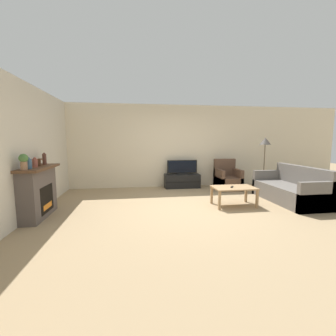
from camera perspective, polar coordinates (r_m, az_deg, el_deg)
ground_plane at (r=5.33m, az=5.25°, el=-9.87°), size 24.00×24.00×0.00m
wall_back at (r=7.50m, az=0.98°, el=5.55°), size 12.00×0.06×2.70m
wall_left at (r=5.40m, az=-31.69°, el=3.88°), size 0.06×12.00×2.70m
fireplace at (r=5.23m, az=-30.08°, el=-5.20°), size 0.44×1.25×1.03m
mantel_vase_left at (r=4.79m, az=-31.99°, el=0.97°), size 0.12×0.12×0.22m
mantel_vase_centre_left at (r=5.05m, az=-30.71°, el=1.19°), size 0.09×0.09×0.19m
mantel_vase_right at (r=5.48m, az=-28.89°, el=2.03°), size 0.08×0.08×0.26m
mantel_clock at (r=5.25m, az=-29.80°, el=1.29°), size 0.08×0.11×0.15m
potted_plant at (r=4.65m, az=-32.80°, el=1.56°), size 0.15×0.15×0.29m
tv_stand at (r=7.39m, az=3.59°, el=-3.29°), size 1.15×0.44×0.44m
tv at (r=7.32m, az=3.62°, el=0.06°), size 0.99×0.18×0.46m
armchair at (r=7.40m, az=14.84°, el=-2.87°), size 0.70×0.76×0.95m
coffee_table at (r=5.55m, az=16.37°, el=-5.24°), size 0.98×0.60×0.45m
remote at (r=5.49m, az=15.94°, el=-4.63°), size 0.12×0.15×0.02m
couch at (r=6.50m, az=28.67°, el=-4.97°), size 0.91×1.93×0.90m
floor_lamp at (r=7.58m, az=23.44°, el=5.47°), size 0.33×0.33×1.63m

